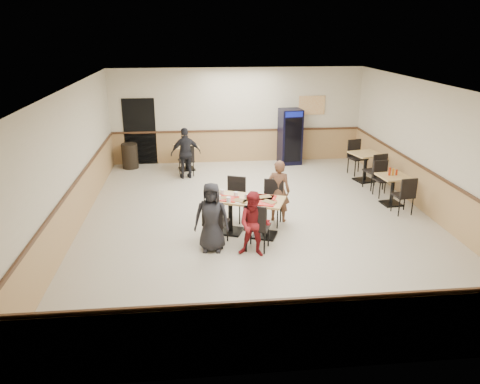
{
  "coord_description": "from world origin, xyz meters",
  "views": [
    {
      "loc": [
        -1.44,
        -9.79,
        4.16
      ],
      "look_at": [
        -0.48,
        -0.5,
        0.87
      ],
      "focal_mm": 35.0,
      "sensor_mm": 36.0,
      "label": 1
    }
  ],
  "objects": [
    {
      "name": "diner_man_opposite",
      "position": [
        0.43,
        -0.08,
        0.71
      ],
      "size": [
        0.6,
        0.5,
        1.42
      ],
      "primitive_type": "imported",
      "rotation": [
        0.0,
        0.0,
        2.78
      ],
      "color": "brown",
      "rests_on": "ground"
    },
    {
      "name": "side_table_near",
      "position": [
        3.42,
        0.65,
        0.49
      ],
      "size": [
        0.77,
        0.77,
        0.74
      ],
      "rotation": [
        0.0,
        0.0,
        0.11
      ],
      "color": "black",
      "rests_on": "ground"
    },
    {
      "name": "side_table_near_chair_north",
      "position": [
        3.42,
        1.24,
        0.47
      ],
      "size": [
        0.48,
        0.48,
        0.94
      ],
      "primitive_type": null,
      "rotation": [
        0.0,
        0.0,
        0.11
      ],
      "color": "black",
      "rests_on": "ground"
    },
    {
      "name": "room_shell",
      "position": [
        1.78,
        2.55,
        0.58
      ],
      "size": [
        10.0,
        10.0,
        10.0
      ],
      "color": "silver",
      "rests_on": "ground"
    },
    {
      "name": "side_table_far_chair_south",
      "position": [
        3.41,
        1.88,
        0.52
      ],
      "size": [
        0.59,
        0.59,
        1.04
      ],
      "primitive_type": null,
      "rotation": [
        0.0,
        0.0,
        3.4
      ],
      "color": "black",
      "rests_on": "ground"
    },
    {
      "name": "pepsi_cooler",
      "position": [
        1.65,
        4.59,
        0.88
      ],
      "size": [
        0.72,
        0.73,
        1.75
      ],
      "rotation": [
        0.0,
        0.0,
        0.1
      ],
      "color": "black",
      "rests_on": "ground"
    },
    {
      "name": "tabletop_clutter",
      "position": [
        -0.35,
        -0.8,
        0.83
      ],
      "size": [
        1.37,
        0.9,
        0.12
      ],
      "rotation": [
        0.0,
        0.0,
        -0.37
      ],
      "color": "red",
      "rests_on": "main_table"
    },
    {
      "name": "diner_woman_left",
      "position": [
        -1.13,
        -1.42,
        0.69
      ],
      "size": [
        0.73,
        0.53,
        1.39
      ],
      "primitive_type": "imported",
      "rotation": [
        0.0,
        0.0,
        -0.13
      ],
      "color": "black",
      "rests_on": "ground"
    },
    {
      "name": "back_table",
      "position": [
        -1.66,
        4.2,
        0.5
      ],
      "size": [
        0.84,
        0.84,
        0.75
      ],
      "rotation": [
        0.0,
        0.0,
        0.21
      ],
      "color": "black",
      "rests_on": "ground"
    },
    {
      "name": "side_table_far",
      "position": [
        3.41,
        2.54,
        0.55
      ],
      "size": [
        0.94,
        0.94,
        0.82
      ],
      "rotation": [
        0.0,
        0.0,
        0.26
      ],
      "color": "black",
      "rests_on": "ground"
    },
    {
      "name": "ground",
      "position": [
        0.0,
        0.0,
        0.0
      ],
      "size": [
        10.0,
        10.0,
        0.0
      ],
      "primitive_type": "plane",
      "color": "beige",
      "rests_on": "ground"
    },
    {
      "name": "lone_diner",
      "position": [
        -1.66,
        3.34,
        0.74
      ],
      "size": [
        0.92,
        0.51,
        1.48
      ],
      "primitive_type": "imported",
      "rotation": [
        0.0,
        0.0,
        3.32
      ],
      "color": "black",
      "rests_on": "ground"
    },
    {
      "name": "back_table_chair_lone",
      "position": [
        -1.66,
        3.6,
        0.48
      ],
      "size": [
        0.53,
        0.53,
        0.96
      ],
      "primitive_type": null,
      "rotation": [
        0.0,
        0.0,
        3.35
      ],
      "color": "black",
      "rests_on": "ground"
    },
    {
      "name": "trash_bin",
      "position": [
        -3.41,
        4.55,
        0.39
      ],
      "size": [
        0.49,
        0.49,
        0.77
      ],
      "primitive_type": "cylinder",
      "color": "black",
      "rests_on": "ground"
    },
    {
      "name": "main_chairs",
      "position": [
        -0.4,
        -0.73,
        0.51
      ],
      "size": [
        1.87,
        2.12,
        1.02
      ],
      "rotation": [
        0.0,
        0.0,
        -0.37
      ],
      "color": "black",
      "rests_on": "ground"
    },
    {
      "name": "main_table",
      "position": [
        -0.35,
        -0.75,
        0.53
      ],
      "size": [
        1.67,
        1.24,
        0.8
      ],
      "rotation": [
        0.0,
        0.0,
        -0.37
      ],
      "color": "black",
      "rests_on": "ground"
    },
    {
      "name": "diner_woman_right",
      "position": [
        -0.33,
        -1.73,
        0.64
      ],
      "size": [
        0.74,
        0.65,
        1.29
      ],
      "primitive_type": "imported",
      "rotation": [
        0.0,
        0.0,
        -0.3
      ],
      "color": "maroon",
      "rests_on": "ground"
    },
    {
      "name": "side_table_far_chair_north",
      "position": [
        3.41,
        3.19,
        0.52
      ],
      "size": [
        0.59,
        0.59,
        1.04
      ],
      "primitive_type": null,
      "rotation": [
        0.0,
        0.0,
        0.26
      ],
      "color": "black",
      "rests_on": "ground"
    },
    {
      "name": "side_table_near_chair_south",
      "position": [
        3.42,
        0.06,
        0.47
      ],
      "size": [
        0.48,
        0.48,
        0.94
      ],
      "primitive_type": null,
      "rotation": [
        0.0,
        0.0,
        3.26
      ],
      "color": "black",
      "rests_on": "ground"
    },
    {
      "name": "condiment_caddy",
      "position": [
        3.39,
        0.7,
        0.83
      ],
      "size": [
        0.23,
        0.06,
        0.2
      ],
      "color": "#B12C0C",
      "rests_on": "side_table_near"
    }
  ]
}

